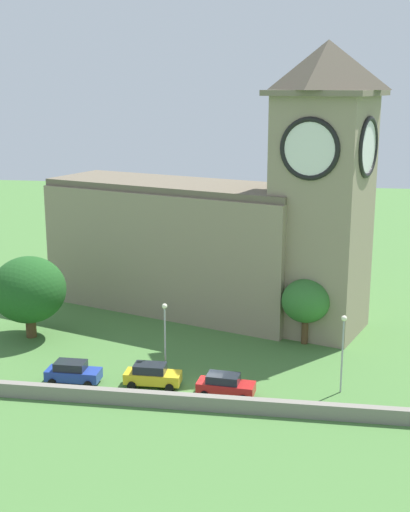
{
  "coord_description": "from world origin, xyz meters",
  "views": [
    {
      "loc": [
        7.66,
        -49.28,
        23.16
      ],
      "look_at": [
        -1.23,
        7.76,
        8.92
      ],
      "focal_mm": 48.54,
      "sensor_mm": 36.0,
      "label": 1
    }
  ],
  "objects": [
    {
      "name": "ground_plane",
      "position": [
        0.0,
        15.0,
        0.0
      ],
      "size": [
        200.0,
        200.0,
        0.0
      ],
      "primitive_type": "plane",
      "color": "#477538"
    },
    {
      "name": "church",
      "position": [
        -1.27,
        19.06,
        9.09
      ],
      "size": [
        35.32,
        20.27,
        27.15
      ],
      "color": "gray",
      "rests_on": "ground"
    },
    {
      "name": "quay_barrier",
      "position": [
        0.0,
        -3.18,
        0.56
      ],
      "size": [
        48.69,
        0.7,
        1.12
      ],
      "primitive_type": "cube",
      "color": "gray",
      "rests_on": "ground"
    },
    {
      "name": "car_blue",
      "position": [
        -10.7,
        -0.16,
        0.92
      ],
      "size": [
        4.34,
        2.09,
        1.82
      ],
      "color": "#233D9E",
      "rests_on": "ground"
    },
    {
      "name": "car_yellow",
      "position": [
        -4.29,
        0.21,
        0.94
      ],
      "size": [
        4.46,
        2.04,
        1.86
      ],
      "color": "gold",
      "rests_on": "ground"
    },
    {
      "name": "car_red",
      "position": [
        1.64,
        -0.64,
        0.89
      ],
      "size": [
        4.54,
        2.33,
        1.75
      ],
      "color": "red",
      "rests_on": "ground"
    },
    {
      "name": "streetlamp_west_mid",
      "position": [
        -3.69,
        2.45,
        4.21
      ],
      "size": [
        0.44,
        0.44,
        6.19
      ],
      "color": "#9EA0A5",
      "rests_on": "ground"
    },
    {
      "name": "streetlamp_central",
      "position": [
        10.42,
        1.39,
        4.26
      ],
      "size": [
        0.44,
        0.44,
        6.27
      ],
      "color": "#9EA0A5",
      "rests_on": "ground"
    },
    {
      "name": "tree_riverside_east",
      "position": [
        7.48,
        11.56,
        4.09
      ],
      "size": [
        4.43,
        4.43,
        6.12
      ],
      "color": "brown",
      "rests_on": "ground"
    },
    {
      "name": "tree_by_tower",
      "position": [
        -18.14,
        9.32,
        4.65
      ],
      "size": [
        6.93,
        6.93,
        7.79
      ],
      "color": "brown",
      "rests_on": "ground"
    }
  ]
}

